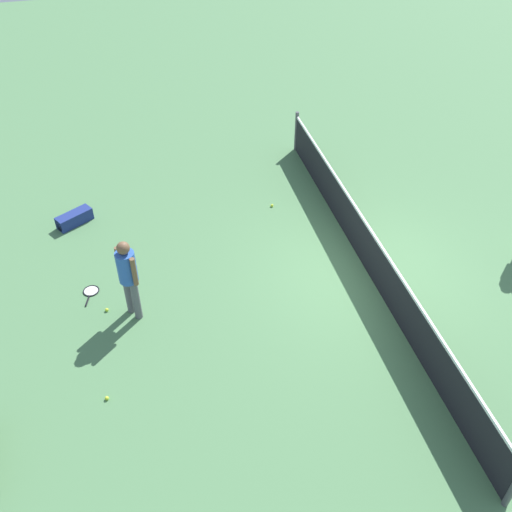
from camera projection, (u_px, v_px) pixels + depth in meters
The scene contains 8 objects.
ground_plane at pixel (367, 271), 11.75m from camera, with size 40.00×40.00×0.00m, color #4C7A4C.
court_net at pixel (370, 252), 11.42m from camera, with size 10.09×0.09×1.07m.
player_near_side at pixel (128, 273), 10.18m from camera, with size 0.48×0.47×1.70m.
tennis_racket_near_player at pixel (91, 292), 11.26m from camera, with size 0.61×0.39×0.03m.
tennis_ball_near_player at pixel (272, 205), 13.43m from camera, with size 0.07×0.07×0.07m, color #C6E033.
tennis_ball_by_net at pixel (107, 398), 9.35m from camera, with size 0.07×0.07×0.07m, color #C6E033.
tennis_ball_midcourt at pixel (107, 310), 10.86m from camera, with size 0.07×0.07×0.07m, color #C6E033.
equipment_bag at pixel (73, 219), 12.85m from camera, with size 0.66×0.83×0.28m.
Camera 1 is at (7.98, -4.28, 7.82)m, focal length 40.80 mm.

